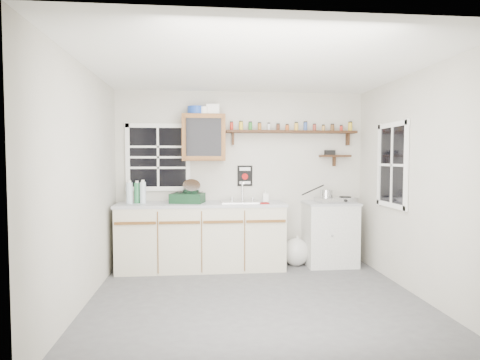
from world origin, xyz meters
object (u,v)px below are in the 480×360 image
at_px(upper_cabinet, 204,138).
at_px(dish_rack, 189,195).
at_px(right_cabinet, 330,233).
at_px(main_cabinet, 202,236).
at_px(spice_shelf, 292,131).
at_px(hotplate, 336,200).

distance_m(upper_cabinet, dish_rack, 0.84).
bearing_deg(right_cabinet, upper_cabinet, 176.24).
bearing_deg(main_cabinet, spice_shelf, 9.25).
relative_size(upper_cabinet, spice_shelf, 0.34).
bearing_deg(spice_shelf, upper_cabinet, -176.89).
bearing_deg(main_cabinet, upper_cabinet, 76.32).
bearing_deg(dish_rack, right_cabinet, 13.78).
bearing_deg(dish_rack, upper_cabinet, 42.55).
bearing_deg(spice_shelf, hotplate, -18.98).
relative_size(right_cabinet, spice_shelf, 0.48).
height_order(right_cabinet, dish_rack, dish_rack).
relative_size(main_cabinet, hotplate, 3.93).
height_order(main_cabinet, spice_shelf, spice_shelf).
bearing_deg(upper_cabinet, right_cabinet, -3.76).
relative_size(dish_rack, hotplate, 0.85).
distance_m(main_cabinet, dish_rack, 0.59).
relative_size(right_cabinet, upper_cabinet, 1.40).
xyz_separation_m(upper_cabinet, dish_rack, (-0.21, -0.12, -0.80)).
xyz_separation_m(right_cabinet, upper_cabinet, (-1.80, 0.12, 1.37)).
xyz_separation_m(main_cabinet, upper_cabinet, (0.03, 0.14, 1.36)).
distance_m(spice_shelf, dish_rack, 1.75).
bearing_deg(main_cabinet, hotplate, 0.16).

